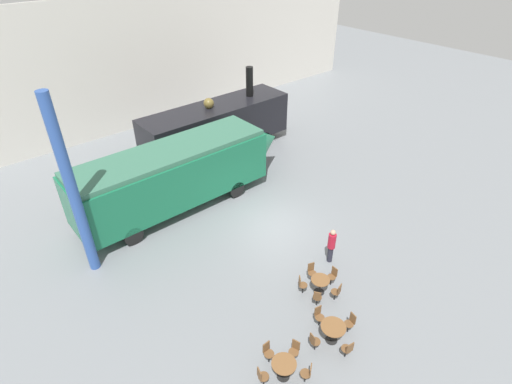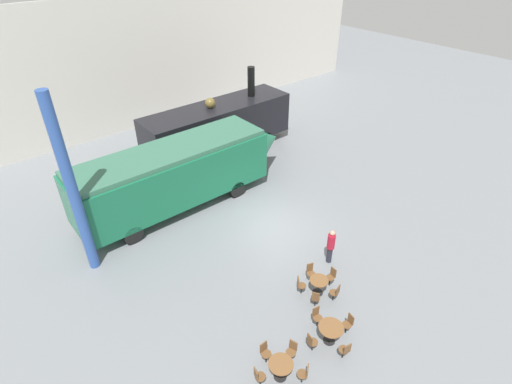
{
  "view_description": "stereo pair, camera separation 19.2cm",
  "coord_description": "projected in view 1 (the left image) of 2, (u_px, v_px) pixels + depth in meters",
  "views": [
    {
      "loc": [
        -10.82,
        -11.48,
        12.55
      ],
      "look_at": [
        -0.31,
        1.0,
        1.6
      ],
      "focal_mm": 28.0,
      "sensor_mm": 36.0,
      "label": 1
    },
    {
      "loc": [
        -10.67,
        -11.6,
        12.55
      ],
      "look_at": [
        -0.31,
        1.0,
        1.6
      ],
      "focal_mm": 28.0,
      "sensor_mm": 36.0,
      "label": 2
    }
  ],
  "objects": [
    {
      "name": "cafe_chair_5",
      "position": [
        333.0,
        275.0,
        16.49
      ],
      "size": [
        0.36,
        0.36,
        0.87
      ],
      "rotation": [
        0.0,
        0.0,
        9.39
      ],
      "color": "black",
      "rests_on": "ground_plane"
    },
    {
      "name": "cafe_table_mid",
      "position": [
        320.0,
        283.0,
        16.08
      ],
      "size": [
        0.76,
        0.76,
        0.73
      ],
      "color": "black",
      "rests_on": "ground_plane"
    },
    {
      "name": "cafe_chair_7",
      "position": [
        301.0,
        284.0,
        16.08
      ],
      "size": [
        0.4,
        0.4,
        0.87
      ],
      "rotation": [
        0.0,
        0.0,
        11.9
      ],
      "color": "black",
      "rests_on": "ground_plane"
    },
    {
      "name": "cafe_chair_6",
      "position": [
        312.0,
        271.0,
        16.69
      ],
      "size": [
        0.37,
        0.39,
        0.87
      ],
      "rotation": [
        0.0,
        0.0,
        10.65
      ],
      "color": "black",
      "rests_on": "ground_plane"
    },
    {
      "name": "cafe_table_near",
      "position": [
        333.0,
        329.0,
        14.15
      ],
      "size": [
        0.91,
        0.91,
        0.76
      ],
      "color": "black",
      "rests_on": "ground_plane"
    },
    {
      "name": "cafe_chair_3",
      "position": [
        319.0,
        315.0,
        14.8
      ],
      "size": [
        0.36,
        0.38,
        0.87
      ],
      "rotation": [
        0.0,
        0.0,
        10.81
      ],
      "color": "black",
      "rests_on": "ground_plane"
    },
    {
      "name": "cafe_chair_2",
      "position": [
        351.0,
        322.0,
        14.54
      ],
      "size": [
        0.38,
        0.36,
        0.87
      ],
      "rotation": [
        0.0,
        0.0,
        9.24
      ],
      "color": "black",
      "rests_on": "ground_plane"
    },
    {
      "name": "cafe_chair_11",
      "position": [
        262.0,
        376.0,
        12.79
      ],
      "size": [
        0.39,
        0.37,
        0.87
      ],
      "rotation": [
        0.0,
        0.0,
        5.97
      ],
      "color": "black",
      "rests_on": "ground_plane"
    },
    {
      "name": "ground_plane",
      "position": [
        273.0,
        225.0,
        20.07
      ],
      "size": [
        80.0,
        80.0,
        0.0
      ],
      "primitive_type": "plane",
      "color": "gray"
    },
    {
      "name": "streamlined_locomotive",
      "position": [
        185.0,
        170.0,
        20.68
      ],
      "size": [
        12.19,
        2.89,
        3.43
      ],
      "color": "#196B47",
      "rests_on": "ground_plane"
    },
    {
      "name": "cafe_chair_0",
      "position": [
        314.0,
        341.0,
        13.87
      ],
      "size": [
        0.38,
        0.36,
        0.87
      ],
      "rotation": [
        0.0,
        0.0,
        6.1
      ],
      "color": "black",
      "rests_on": "ground_plane"
    },
    {
      "name": "visitor_person",
      "position": [
        331.0,
        245.0,
        17.39
      ],
      "size": [
        0.34,
        0.34,
        1.75
      ],
      "color": "#262633",
      "rests_on": "ground_plane"
    },
    {
      "name": "cafe_table_far",
      "position": [
        284.0,
        366.0,
        13.01
      ],
      "size": [
        0.84,
        0.84,
        0.73
      ],
      "color": "black",
      "rests_on": "ground_plane"
    },
    {
      "name": "cafe_chair_9",
      "position": [
        295.0,
        349.0,
        13.6
      ],
      "size": [
        0.39,
        0.37,
        0.87
      ],
      "rotation": [
        0.0,
        0.0,
        3.46
      ],
      "color": "black",
      "rests_on": "ground_plane"
    },
    {
      "name": "steam_locomotive",
      "position": [
        217.0,
        125.0,
        25.48
      ],
      "size": [
        9.92,
        2.64,
        5.1
      ],
      "color": "black",
      "rests_on": "ground_plane"
    },
    {
      "name": "backdrop_wall",
      "position": [
        125.0,
        67.0,
        27.22
      ],
      "size": [
        44.0,
        0.15,
        9.0
      ],
      "color": "silver",
      "rests_on": "ground_plane"
    },
    {
      "name": "cafe_chair_4",
      "position": [
        337.0,
        291.0,
        15.75
      ],
      "size": [
        0.37,
        0.39,
        0.87
      ],
      "rotation": [
        0.0,
        0.0,
        8.13
      ],
      "color": "black",
      "rests_on": "ground_plane"
    },
    {
      "name": "support_pillar",
      "position": [
        72.0,
        191.0,
        15.38
      ],
      "size": [
        0.44,
        0.44,
        8.0
      ],
      "color": "#2D519E",
      "rests_on": "ground_plane"
    },
    {
      "name": "cafe_chair_10",
      "position": [
        268.0,
        351.0,
        13.54
      ],
      "size": [
        0.36,
        0.36,
        0.87
      ],
      "rotation": [
        0.0,
        0.0,
        4.72
      ],
      "color": "black",
      "rests_on": "ground_plane"
    },
    {
      "name": "cafe_chair_13",
      "position": [
        308.0,
        373.0,
        12.89
      ],
      "size": [
        0.4,
        0.4,
        0.87
      ],
      "rotation": [
        0.0,
        0.0,
        8.49
      ],
      "color": "black",
      "rests_on": "ground_plane"
    },
    {
      "name": "cafe_chair_8",
      "position": [
        317.0,
        297.0,
        15.5
      ],
      "size": [
        0.4,
        0.4,
        0.87
      ],
      "rotation": [
        0.0,
        0.0,
        13.16
      ],
      "color": "black",
      "rests_on": "ground_plane"
    },
    {
      "name": "cafe_chair_1",
      "position": [
        348.0,
        349.0,
        13.61
      ],
      "size": [
        0.36,
        0.38,
        0.87
      ],
      "rotation": [
        0.0,
        0.0,
        7.67
      ],
      "color": "black",
      "rests_on": "ground_plane"
    }
  ]
}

